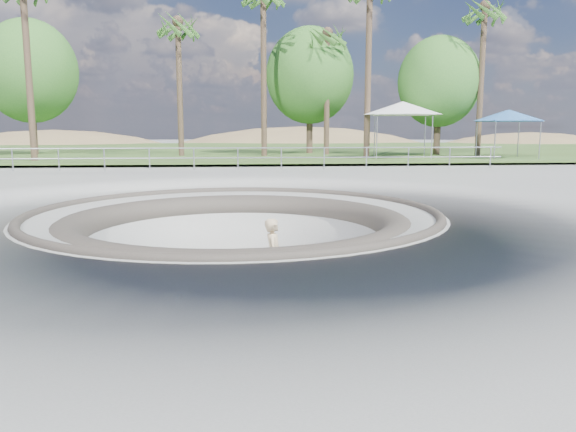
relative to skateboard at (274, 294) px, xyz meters
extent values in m
plane|color=#9C9D98|center=(-0.91, 0.99, 1.83)|extent=(180.00, 180.00, 0.00)
torus|color=#9C9D98|center=(-0.91, 0.99, -0.17)|extent=(14.00, 14.00, 4.00)
cylinder|color=#9C9D98|center=(-0.91, 0.99, -0.12)|extent=(6.60, 6.60, 0.10)
torus|color=#454037|center=(-0.91, 0.99, 1.81)|extent=(10.24, 10.24, 0.24)
torus|color=#454037|center=(-0.91, 0.99, 1.38)|extent=(8.91, 8.91, 0.81)
cube|color=#3A5120|center=(-0.91, 34.99, 2.05)|extent=(180.00, 36.00, 0.12)
ellipsoid|color=olive|center=(-22.91, 55.99, -4.61)|extent=(50.40, 36.00, 23.40)
ellipsoid|color=olive|center=(7.09, 60.99, -6.04)|extent=(61.60, 44.00, 28.60)
ellipsoid|color=olive|center=(34.09, 52.99, -3.54)|extent=(42.00, 30.00, 19.50)
cylinder|color=#9899A0|center=(-0.91, 12.99, 3.00)|extent=(25.00, 0.05, 0.05)
cylinder|color=#9899A0|center=(-0.91, 12.99, 2.55)|extent=(25.00, 0.05, 0.05)
cube|color=brown|center=(0.00, 0.00, 0.01)|extent=(0.90, 0.27, 0.02)
cylinder|color=#B9B9BE|center=(0.00, 0.00, -0.03)|extent=(0.04, 0.19, 0.04)
cylinder|color=#B9B9BE|center=(0.00, 0.00, -0.03)|extent=(0.04, 0.19, 0.04)
cylinder|color=silver|center=(0.00, 0.00, -0.04)|extent=(0.07, 0.03, 0.07)
cylinder|color=silver|center=(0.00, 0.00, -0.04)|extent=(0.07, 0.03, 0.07)
cylinder|color=silver|center=(0.00, 0.00, -0.04)|extent=(0.07, 0.03, 0.07)
cylinder|color=silver|center=(0.00, 0.00, -0.04)|extent=(0.07, 0.03, 0.07)
imported|color=#CFB386|center=(0.00, 0.00, 0.93)|extent=(0.49, 0.70, 1.81)
cylinder|color=#9899A0|center=(7.35, 18.98, 3.34)|extent=(0.06, 0.06, 2.46)
cylinder|color=#9899A0|center=(10.48, 18.98, 3.34)|extent=(0.06, 0.06, 2.46)
cylinder|color=#9899A0|center=(7.35, 22.11, 3.34)|extent=(0.06, 0.06, 2.46)
cylinder|color=#9899A0|center=(10.48, 22.11, 3.34)|extent=(0.06, 0.06, 2.46)
cube|color=white|center=(8.92, 20.54, 4.68)|extent=(3.93, 3.93, 0.08)
cone|color=white|center=(8.92, 20.54, 5.07)|extent=(6.52, 6.52, 0.78)
cylinder|color=#9899A0|center=(13.82, 18.46, 3.16)|extent=(0.06, 0.06, 2.10)
cylinder|color=#9899A0|center=(16.49, 18.46, 3.16)|extent=(0.06, 0.06, 2.10)
cylinder|color=#9899A0|center=(13.82, 21.13, 3.16)|extent=(0.06, 0.06, 2.10)
cylinder|color=#9899A0|center=(16.49, 21.13, 3.16)|extent=(0.06, 0.06, 2.10)
cube|color=#3169B1|center=(15.16, 19.80, 4.30)|extent=(2.91, 2.91, 0.08)
cone|color=#3169B1|center=(15.16, 19.80, 4.64)|extent=(5.67, 5.67, 0.67)
cylinder|color=brown|center=(-12.18, 19.25, 6.86)|extent=(0.36, 0.36, 9.74)
cylinder|color=brown|center=(-4.62, 24.00, 6.28)|extent=(0.36, 0.36, 8.58)
cylinder|color=brown|center=(0.71, 23.31, 7.18)|extent=(0.36, 0.36, 10.36)
cylinder|color=brown|center=(4.99, 24.94, 6.08)|extent=(0.36, 0.36, 8.18)
cylinder|color=brown|center=(6.81, 20.72, 7.20)|extent=(0.36, 0.36, 10.41)
cylinder|color=brown|center=(14.58, 22.64, 6.77)|extent=(0.36, 0.36, 9.54)
cylinder|color=brown|center=(-14.75, 26.67, 4.62)|extent=(0.44, 0.44, 5.24)
ellipsoid|color=#2D6723|center=(-14.75, 26.67, 7.62)|extent=(6.26, 5.69, 6.83)
cylinder|color=brown|center=(4.08, 26.95, 4.56)|extent=(0.44, 0.44, 5.13)
ellipsoid|color=#2D6723|center=(4.08, 26.95, 7.49)|extent=(6.12, 5.57, 6.68)
cylinder|color=brown|center=(12.40, 24.25, 4.29)|extent=(0.44, 0.44, 4.59)
ellipsoid|color=#2D6723|center=(12.40, 24.25, 6.91)|extent=(5.48, 4.98, 5.98)
camera|label=1|loc=(-0.72, -12.94, 3.95)|focal=35.00mm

